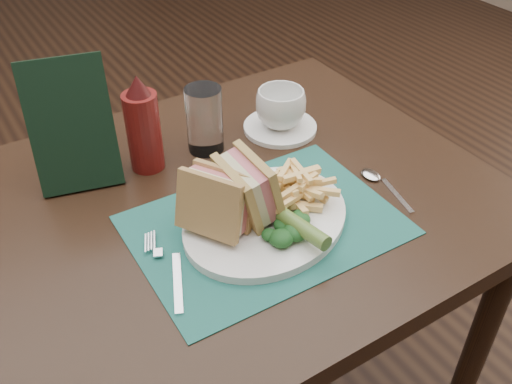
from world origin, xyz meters
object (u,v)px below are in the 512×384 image
Objects in this scene: sandwich_half_a at (208,209)px; ketchup_bottle at (143,123)px; saucer at (280,127)px; drinking_glass at (205,120)px; table_main at (238,328)px; coffee_cup at (281,108)px; placemat at (265,225)px; plate at (266,220)px; check_presenter at (71,126)px; sandwich_half_b at (237,191)px.

ketchup_bottle is at bearing 58.33° from sandwich_half_a.
drinking_glass reaches higher than saucer.
coffee_cup reaches higher than table_main.
placemat is at bearing -36.83° from sandwich_half_a.
check_presenter is (-0.21, 0.28, 0.10)m from plate.
plate is 1.61× the size of ketchup_bottle.
plate is at bearing -95.31° from drinking_glass.
sandwich_half_a is at bearing -90.57° from ketchup_bottle.
plate is (0.00, 0.00, 0.01)m from placemat.
plate is at bearing -39.00° from check_presenter.
table_main is at bearing 64.92° from sandwich_half_b.
saucer is at bearing 51.27° from placemat.
drinking_glass is at bearing 80.85° from table_main.
table_main is 8.39× the size of sandwich_half_a.
sandwich_half_b is at bearing 136.38° from plate.
drinking_glass is at bearing 66.85° from plate.
table_main is 6.92× the size of drinking_glass.
ketchup_bottle reaches higher than saucer.
sandwich_half_a is at bearing -141.62° from saucer.
plate is 0.37m from check_presenter.
drinking_glass is at bearing 32.21° from sandwich_half_a.
check_presenter is at bearing 124.66° from sandwich_half_b.
placemat reaches higher than table_main.
table_main is 4.84× the size of ketchup_bottle.
placemat is at bearing -39.64° from check_presenter.
table_main is 0.47m from sandwich_half_a.
sandwich_half_b is 0.24m from ketchup_bottle.
table_main is 8.16× the size of sandwich_half_b.
sandwich_half_b is 0.32m from saucer.
plate is at bearing -24.49° from sandwich_half_b.
saucer reaches higher than table_main.
ketchup_bottle reaches higher than table_main.
placemat is at bearing -158.38° from plate.
sandwich_half_b is (-0.04, 0.02, 0.07)m from placemat.
table_main is 0.50m from ketchup_bottle.
placemat is 0.30m from saucer.
placemat is 2.29× the size of ketchup_bottle.
drinking_glass is 0.56× the size of check_presenter.
ketchup_bottle is at bearing 177.47° from drinking_glass.
coffee_cup is 0.29m from ketchup_bottle.
sandwich_half_a is (-0.10, 0.01, 0.06)m from plate.
table_main is 0.48m from coffee_cup.
table_main is 3.00× the size of plate.
plate reaches higher than table_main.
sandwich_half_b reaches higher than placemat.
check_presenter reaches higher than plate.
coffee_cup reaches higher than plate.
ketchup_bottle is (-0.09, 0.26, 0.09)m from placemat.
check_presenter reaches higher than drinking_glass.
check_presenter is (-0.17, 0.26, 0.04)m from sandwich_half_b.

